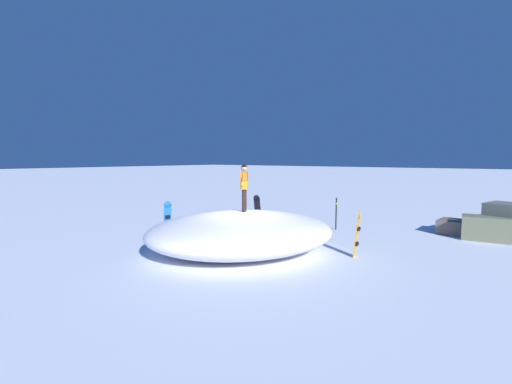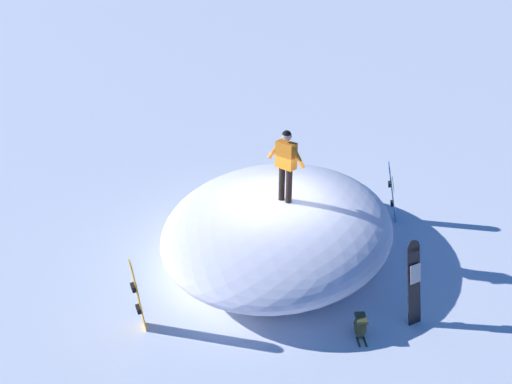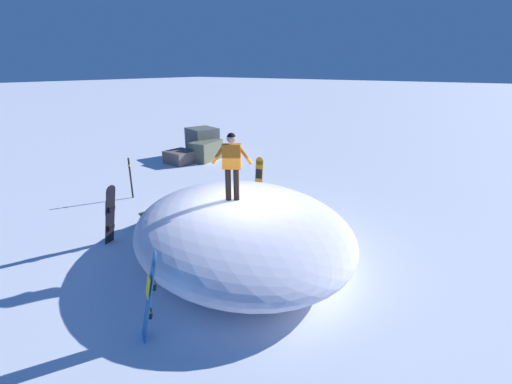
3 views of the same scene
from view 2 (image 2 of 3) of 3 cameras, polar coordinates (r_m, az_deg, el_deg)
name	(u,v)px [view 2 (image 2 of 3)]	position (r m, az deg, el deg)	size (l,w,h in m)	color
ground	(276,251)	(12.60, 2.16, -6.40)	(240.00, 240.00, 0.00)	white
snow_mound	(279,224)	(12.28, 2.51, -3.45)	(6.57, 5.22, 1.43)	white
snowboarder_standing	(286,160)	(11.35, 3.29, 3.50)	(0.61, 0.89, 1.66)	black
snowboard_primary_upright	(414,281)	(10.50, 16.80, -9.26)	(0.37, 0.42, 1.69)	black
snowboard_secondary_upright	(392,190)	(13.98, 14.58, 0.17)	(0.47, 0.44, 1.65)	#2672BF
snowboard_tertiary_upright	(137,294)	(10.10, -12.87, -10.76)	(0.21, 0.31, 1.56)	orange
backpack_near	(360,325)	(10.25, 11.27, -14.06)	(0.31, 0.56, 0.45)	#383D23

